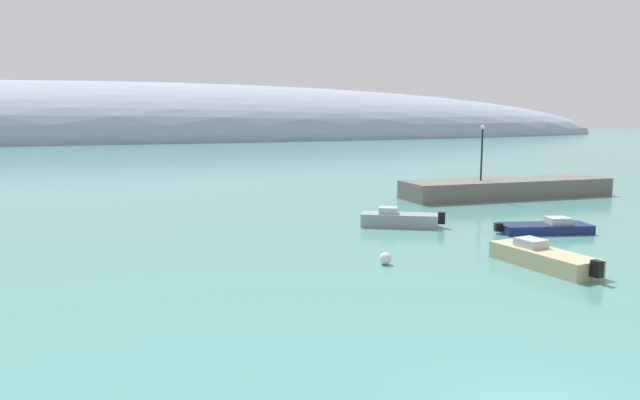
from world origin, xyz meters
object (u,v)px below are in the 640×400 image
motorboat_grey_alongside_breakwater (399,219)px  mooring_buoy_white (385,258)px  harbor_lamp_post (482,147)px  motorboat_sand_outer (543,258)px  motorboat_navy_foreground (545,228)px

motorboat_grey_alongside_breakwater → mooring_buoy_white: (-5.64, -8.32, -0.17)m
harbor_lamp_post → motorboat_grey_alongside_breakwater: bearing=-146.6°
motorboat_grey_alongside_breakwater → harbor_lamp_post: size_ratio=1.05×
motorboat_grey_alongside_breakwater → motorboat_sand_outer: bearing=127.7°
motorboat_sand_outer → mooring_buoy_white: size_ratio=10.08×
motorboat_navy_foreground → mooring_buoy_white: (-12.84, -3.02, -0.03)m
motorboat_grey_alongside_breakwater → harbor_lamp_post: 16.36m
motorboat_sand_outer → harbor_lamp_post: (12.21, 20.31, 4.05)m
motorboat_grey_alongside_breakwater → motorboat_sand_outer: 11.63m
motorboat_navy_foreground → harbor_lamp_post: size_ratio=1.25×
motorboat_sand_outer → motorboat_navy_foreground: bearing=-47.6°
mooring_buoy_white → harbor_lamp_post: bearing=42.1°
motorboat_sand_outer → motorboat_grey_alongside_breakwater: bearing=2.0°
mooring_buoy_white → harbor_lamp_post: (18.88, 17.04, 4.20)m
motorboat_navy_foreground → mooring_buoy_white: size_ratio=10.25×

